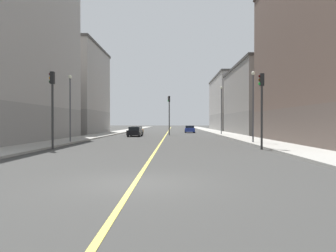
{
  "coord_description": "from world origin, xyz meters",
  "views": [
    {
      "loc": [
        1.28,
        -10.64,
        1.99
      ],
      "look_at": [
        0.33,
        41.41,
        1.41
      ],
      "focal_mm": 34.99,
      "sensor_mm": 36.0,
      "label": 1
    }
  ],
  "objects_px": {
    "traffic_light_median_far": "(169,110)",
    "building_left_far": "(238,104)",
    "street_lamp_right_near": "(70,101)",
    "car_orange": "(137,131)",
    "street_lamp_left_near": "(253,99)",
    "building_left_mid": "(268,100)",
    "car_black": "(135,132)",
    "building_right_midblock": "(67,90)",
    "street_lamp_left_far": "(221,105)",
    "traffic_light_right_near": "(52,99)",
    "traffic_light_left_near": "(262,100)",
    "car_blue": "(190,129)"
  },
  "relations": [
    {
      "from": "building_left_mid",
      "to": "car_black",
      "type": "xyz_separation_m",
      "value": [
        -21.66,
        -10.14,
        -5.13
      ]
    },
    {
      "from": "building_left_far",
      "to": "street_lamp_right_near",
      "type": "bearing_deg",
      "value": -116.62
    },
    {
      "from": "car_orange",
      "to": "car_blue",
      "type": "bearing_deg",
      "value": 47.41
    },
    {
      "from": "building_left_mid",
      "to": "building_right_midblock",
      "type": "xyz_separation_m",
      "value": [
        -34.79,
        0.41,
        1.8
      ]
    },
    {
      "from": "building_left_mid",
      "to": "building_left_far",
      "type": "bearing_deg",
      "value": 90.0
    },
    {
      "from": "traffic_light_right_near",
      "to": "street_lamp_left_far",
      "type": "bearing_deg",
      "value": 59.02
    },
    {
      "from": "traffic_light_right_near",
      "to": "car_black",
      "type": "xyz_separation_m",
      "value": [
        3.44,
        22.43,
        -3.04
      ]
    },
    {
      "from": "street_lamp_left_near",
      "to": "street_lamp_right_near",
      "type": "xyz_separation_m",
      "value": [
        -17.36,
        0.48,
        -0.11
      ]
    },
    {
      "from": "building_left_mid",
      "to": "car_blue",
      "type": "xyz_separation_m",
      "value": [
        -13.1,
        6.39,
        -5.13
      ]
    },
    {
      "from": "building_left_far",
      "to": "street_lamp_left_near",
      "type": "bearing_deg",
      "value": -99.43
    },
    {
      "from": "building_right_midblock",
      "to": "traffic_light_right_near",
      "type": "bearing_deg",
      "value": -73.61
    },
    {
      "from": "car_orange",
      "to": "traffic_light_left_near",
      "type": "bearing_deg",
      "value": -66.82
    },
    {
      "from": "building_left_mid",
      "to": "building_right_midblock",
      "type": "height_order",
      "value": "building_right_midblock"
    },
    {
      "from": "traffic_light_right_near",
      "to": "traffic_light_left_near",
      "type": "bearing_deg",
      "value": 0.0
    },
    {
      "from": "street_lamp_right_near",
      "to": "car_black",
      "type": "height_order",
      "value": "street_lamp_right_near"
    },
    {
      "from": "street_lamp_right_near",
      "to": "street_lamp_left_far",
      "type": "xyz_separation_m",
      "value": [
        17.36,
        20.04,
        0.56
      ]
    },
    {
      "from": "traffic_light_median_far",
      "to": "car_black",
      "type": "height_order",
      "value": "traffic_light_median_far"
    },
    {
      "from": "building_left_far",
      "to": "traffic_light_right_near",
      "type": "bearing_deg",
      "value": -112.95
    },
    {
      "from": "traffic_light_left_near",
      "to": "street_lamp_left_near",
      "type": "relative_size",
      "value": 0.84
    },
    {
      "from": "traffic_light_left_near",
      "to": "street_lamp_right_near",
      "type": "distance_m",
      "value": 17.88
    },
    {
      "from": "street_lamp_left_near",
      "to": "car_black",
      "type": "distance_m",
      "value": 20.62
    },
    {
      "from": "building_left_mid",
      "to": "car_black",
      "type": "distance_m",
      "value": 24.46
    },
    {
      "from": "street_lamp_left_near",
      "to": "car_blue",
      "type": "xyz_separation_m",
      "value": [
        -4.38,
        32.2,
        -3.52
      ]
    },
    {
      "from": "building_left_far",
      "to": "car_orange",
      "type": "distance_m",
      "value": 37.96
    },
    {
      "from": "street_lamp_left_far",
      "to": "building_left_far",
      "type": "bearing_deg",
      "value": 74.75
    },
    {
      "from": "car_orange",
      "to": "car_black",
      "type": "distance_m",
      "value": 6.66
    },
    {
      "from": "traffic_light_left_near",
      "to": "street_lamp_left_far",
      "type": "relative_size",
      "value": 0.75
    },
    {
      "from": "traffic_light_median_far",
      "to": "car_orange",
      "type": "xyz_separation_m",
      "value": [
        -5.32,
        2.52,
        -3.27
      ]
    },
    {
      "from": "building_left_far",
      "to": "street_lamp_left_near",
      "type": "xyz_separation_m",
      "value": [
        -8.72,
        -52.51,
        -2.58
      ]
    },
    {
      "from": "traffic_light_median_far",
      "to": "street_lamp_left_near",
      "type": "distance_m",
      "value": 21.41
    },
    {
      "from": "building_left_far",
      "to": "building_right_midblock",
      "type": "height_order",
      "value": "building_right_midblock"
    },
    {
      "from": "building_left_far",
      "to": "car_blue",
      "type": "bearing_deg",
      "value": -122.82
    },
    {
      "from": "building_right_midblock",
      "to": "car_orange",
      "type": "bearing_deg",
      "value": -17.21
    },
    {
      "from": "street_lamp_right_near",
      "to": "street_lamp_left_far",
      "type": "height_order",
      "value": "street_lamp_left_far"
    },
    {
      "from": "street_lamp_right_near",
      "to": "building_left_mid",
      "type": "bearing_deg",
      "value": 44.17
    },
    {
      "from": "street_lamp_right_near",
      "to": "car_orange",
      "type": "distance_m",
      "value": 22.44
    },
    {
      "from": "traffic_light_left_near",
      "to": "street_lamp_right_near",
      "type": "height_order",
      "value": "street_lamp_right_near"
    },
    {
      "from": "traffic_light_median_far",
      "to": "building_left_far",
      "type": "bearing_deg",
      "value": 62.72
    },
    {
      "from": "building_left_mid",
      "to": "traffic_light_median_far",
      "type": "xyz_separation_m",
      "value": [
        -16.87,
        -6.02,
        -1.89
      ]
    },
    {
      "from": "traffic_light_right_near",
      "to": "traffic_light_median_far",
      "type": "height_order",
      "value": "traffic_light_median_far"
    },
    {
      "from": "street_lamp_right_near",
      "to": "street_lamp_left_far",
      "type": "bearing_deg",
      "value": 49.1
    },
    {
      "from": "traffic_light_right_near",
      "to": "traffic_light_median_far",
      "type": "distance_m",
      "value": 27.8
    },
    {
      "from": "car_black",
      "to": "traffic_light_left_near",
      "type": "bearing_deg",
      "value": -62.01
    },
    {
      "from": "traffic_light_right_near",
      "to": "street_lamp_left_near",
      "type": "distance_m",
      "value": 17.72
    },
    {
      "from": "car_blue",
      "to": "traffic_light_left_near",
      "type": "bearing_deg",
      "value": -85.07
    },
    {
      "from": "street_lamp_left_near",
      "to": "street_lamp_right_near",
      "type": "bearing_deg",
      "value": 178.42
    },
    {
      "from": "building_left_far",
      "to": "street_lamp_right_near",
      "type": "xyz_separation_m",
      "value": [
        -26.08,
        -52.03,
        -2.69
      ]
    },
    {
      "from": "building_left_far",
      "to": "traffic_light_median_far",
      "type": "distance_m",
      "value": 36.91
    },
    {
      "from": "traffic_light_median_far",
      "to": "building_right_midblock",
      "type": "bearing_deg",
      "value": 160.28
    },
    {
      "from": "building_left_far",
      "to": "street_lamp_left_near",
      "type": "height_order",
      "value": "building_left_far"
    }
  ]
}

